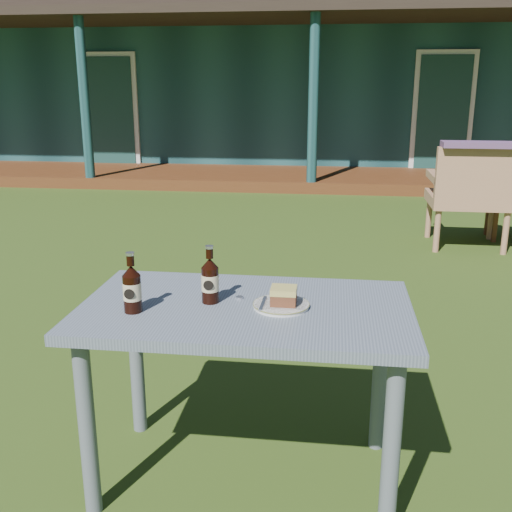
# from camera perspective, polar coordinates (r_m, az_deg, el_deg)

# --- Properties ---
(ground) EXTENTS (80.00, 80.00, 0.00)m
(ground) POSITION_cam_1_polar(r_m,az_deg,el_deg) (3.92, 2.44, -6.29)
(ground) COLOR #334916
(pavilion) EXTENTS (15.80, 8.30, 3.45)m
(pavilion) POSITION_cam_1_polar(r_m,az_deg,el_deg) (13.01, 6.29, 16.53)
(pavilion) COLOR #194042
(pavilion) RESTS_ON ground
(cafe_table) EXTENTS (1.20, 0.70, 0.72)m
(cafe_table) POSITION_cam_1_polar(r_m,az_deg,el_deg) (2.22, -1.00, -7.15)
(cafe_table) COLOR slate
(cafe_table) RESTS_ON ground
(plate) EXTENTS (0.20, 0.20, 0.01)m
(plate) POSITION_cam_1_polar(r_m,az_deg,el_deg) (2.16, 2.41, -4.69)
(plate) COLOR silver
(plate) RESTS_ON cafe_table
(cake_slice) EXTENTS (0.09, 0.09, 0.06)m
(cake_slice) POSITION_cam_1_polar(r_m,az_deg,el_deg) (2.14, 2.65, -3.78)
(cake_slice) COLOR #562E1B
(cake_slice) RESTS_ON plate
(fork) EXTENTS (0.01, 0.14, 0.00)m
(fork) POSITION_cam_1_polar(r_m,az_deg,el_deg) (2.15, 0.66, -4.51)
(fork) COLOR silver
(fork) RESTS_ON plate
(cola_bottle_near) EXTENTS (0.06, 0.07, 0.22)m
(cola_bottle_near) POSITION_cam_1_polar(r_m,az_deg,el_deg) (2.18, -4.40, -2.29)
(cola_bottle_near) COLOR black
(cola_bottle_near) RESTS_ON cafe_table
(cola_bottle_far) EXTENTS (0.06, 0.07, 0.22)m
(cola_bottle_far) POSITION_cam_1_polar(r_m,az_deg,el_deg) (2.13, -11.72, -3.03)
(cola_bottle_far) COLOR black
(cola_bottle_far) RESTS_ON cafe_table
(bottle_cap) EXTENTS (0.03, 0.03, 0.01)m
(bottle_cap) POSITION_cam_1_polar(r_m,az_deg,el_deg) (2.24, -1.57, -3.98)
(bottle_cap) COLOR silver
(bottle_cap) RESTS_ON cafe_table
(armchair_left) EXTENTS (0.72, 0.67, 0.96)m
(armchair_left) POSITION_cam_1_polar(r_m,az_deg,el_deg) (5.88, 19.76, 5.82)
(armchair_left) COLOR #A67453
(armchair_left) RESTS_ON ground
(floral_throw) EXTENTS (0.65, 0.23, 0.05)m
(floral_throw) POSITION_cam_1_polar(r_m,az_deg,el_deg) (5.63, 20.58, 9.91)
(floral_throw) COLOR #5D3E63
(floral_throw) RESTS_ON armchair_left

